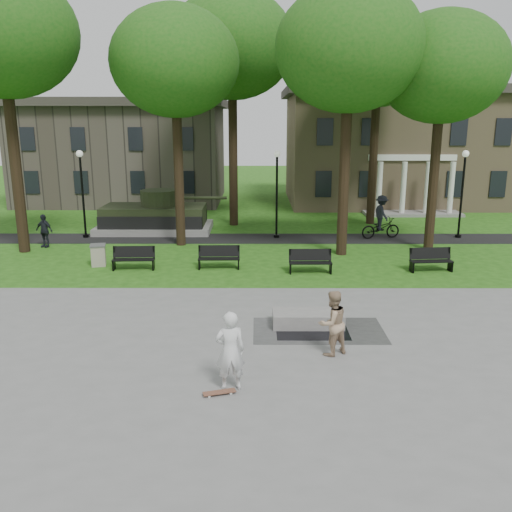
{
  "coord_description": "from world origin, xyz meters",
  "views": [
    {
      "loc": [
        -0.55,
        -16.85,
        6.31
      ],
      "look_at": [
        -0.6,
        2.58,
        1.4
      ],
      "focal_mm": 38.0,
      "sensor_mm": 36.0,
      "label": 1
    }
  ],
  "objects_px": {
    "friend_watching": "(332,323)",
    "trash_bin": "(98,255)",
    "skateboarder": "(230,351)",
    "cyclist": "(381,221)",
    "park_bench_0": "(134,258)",
    "concrete_block": "(308,319)"
  },
  "relations": [
    {
      "from": "cyclist",
      "to": "skateboarder",
      "type": "bearing_deg",
      "value": 143.26
    },
    {
      "from": "concrete_block",
      "to": "cyclist",
      "type": "xyz_separation_m",
      "value": [
        5.13,
        13.01,
        0.72
      ]
    },
    {
      "from": "cyclist",
      "to": "trash_bin",
      "type": "relative_size",
      "value": 2.46
    },
    {
      "from": "park_bench_0",
      "to": "trash_bin",
      "type": "relative_size",
      "value": 1.89
    },
    {
      "from": "concrete_block",
      "to": "trash_bin",
      "type": "height_order",
      "value": "trash_bin"
    },
    {
      "from": "friend_watching",
      "to": "park_bench_0",
      "type": "relative_size",
      "value": 1.0
    },
    {
      "from": "skateboarder",
      "to": "cyclist",
      "type": "height_order",
      "value": "cyclist"
    },
    {
      "from": "skateboarder",
      "to": "cyclist",
      "type": "relative_size",
      "value": 0.83
    },
    {
      "from": "cyclist",
      "to": "park_bench_0",
      "type": "distance_m",
      "value": 13.64
    },
    {
      "from": "skateboarder",
      "to": "cyclist",
      "type": "distance_m",
      "value": 18.65
    },
    {
      "from": "skateboarder",
      "to": "concrete_block",
      "type": "bearing_deg",
      "value": -127.97
    },
    {
      "from": "concrete_block",
      "to": "park_bench_0",
      "type": "xyz_separation_m",
      "value": [
        -6.93,
        6.65,
        0.28
      ]
    },
    {
      "from": "concrete_block",
      "to": "skateboarder",
      "type": "xyz_separation_m",
      "value": [
        -2.23,
        -4.12,
        0.76
      ]
    },
    {
      "from": "friend_watching",
      "to": "cyclist",
      "type": "bearing_deg",
      "value": -138.48
    },
    {
      "from": "cyclist",
      "to": "trash_bin",
      "type": "distance_m",
      "value": 14.93
    },
    {
      "from": "friend_watching",
      "to": "trash_bin",
      "type": "height_order",
      "value": "friend_watching"
    },
    {
      "from": "skateboarder",
      "to": "park_bench_0",
      "type": "xyz_separation_m",
      "value": [
        -4.7,
        10.77,
        -0.48
      ]
    },
    {
      "from": "friend_watching",
      "to": "trash_bin",
      "type": "xyz_separation_m",
      "value": [
        -9.09,
        9.37,
        -0.45
      ]
    },
    {
      "from": "concrete_block",
      "to": "skateboarder",
      "type": "height_order",
      "value": "skateboarder"
    },
    {
      "from": "concrete_block",
      "to": "cyclist",
      "type": "bearing_deg",
      "value": 68.46
    },
    {
      "from": "trash_bin",
      "to": "cyclist",
      "type": "bearing_deg",
      "value": 22.72
    },
    {
      "from": "park_bench_0",
      "to": "trash_bin",
      "type": "height_order",
      "value": "park_bench_0"
    }
  ]
}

